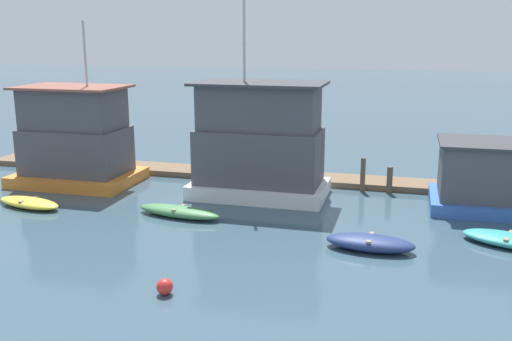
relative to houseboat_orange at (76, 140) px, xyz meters
The scene contains 13 objects.
ground_plane 9.97m from the houseboat_orange, ahead, with size 200.00×200.00×0.00m, color #385160.
dock_walkway 10.48m from the houseboat_orange, 19.00° to the left, with size 33.80×2.04×0.30m, color brown.
houseboat_orange is the anchor object (origin of this frame).
houseboat_white 9.68m from the houseboat_orange, ahead, with size 6.33×3.63×9.54m.
houseboat_blue 20.16m from the houseboat_orange, ahead, with size 5.30×3.89×5.51m.
dinghy_yellow 4.83m from the houseboat_orange, 87.10° to the right, with size 3.54×1.89×0.41m.
dinghy_green 8.45m from the houseboat_orange, 28.57° to the right, with size 3.95×1.63×0.46m.
dinghy_navy 16.42m from the houseboat_orange, 20.47° to the right, with size 3.22×1.47×0.54m.
dinghy_teal 20.62m from the houseboat_orange, 11.03° to the right, with size 3.55×2.43×0.43m.
mooring_post_far_right 14.59m from the houseboat_orange, ahead, with size 0.24×0.24×1.69m, color brown.
mooring_post_near_right 15.87m from the houseboat_orange, ahead, with size 0.28×0.28×1.32m, color brown.
mooring_post_centre 21.22m from the houseboat_orange, ahead, with size 0.28×0.28×1.33m, color brown.
buoy_red 14.70m from the houseboat_orange, 48.53° to the right, with size 0.50×0.50×0.50m, color red.
Camera 1 is at (6.57, -25.64, 7.54)m, focal length 40.00 mm.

